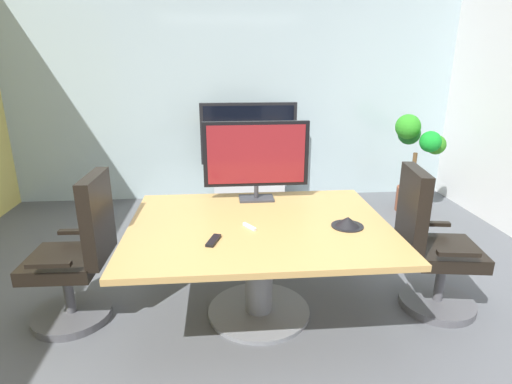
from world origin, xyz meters
name	(u,v)px	position (x,y,z in m)	size (l,w,h in m)	color
ground_plane	(254,323)	(0.00, 0.00, 0.00)	(6.88, 6.88, 0.00)	#515459
wall_back_glass_partition	(235,90)	(0.00, 2.94, 1.44)	(5.85, 0.10, 2.88)	#9EB2B7
conference_table	(259,246)	(0.05, 0.12, 0.55)	(1.81, 1.39, 0.72)	#B2894C
office_chair_left	(78,262)	(-1.23, 0.17, 0.46)	(0.60, 0.58, 1.09)	#4C4C51
office_chair_right	(431,252)	(1.33, 0.10, 0.46)	(0.63, 0.60, 1.09)	#4C4C51
tv_monitor	(256,156)	(0.08, 0.65, 1.08)	(0.84, 0.18, 0.64)	#333338
wall_display_unit	(249,171)	(0.15, 2.58, 0.44)	(1.20, 0.36, 1.31)	#B7BABC
potted_plant	(415,156)	(2.15, 2.16, 0.70)	(0.63, 0.70, 1.20)	brown
conference_phone	(348,222)	(0.65, 0.02, 0.76)	(0.22, 0.22, 0.07)	black
remote_control	(213,240)	(-0.26, -0.15, 0.73)	(0.05, 0.17, 0.02)	black
whiteboard_marker	(249,227)	(-0.02, 0.05, 0.73)	(0.13, 0.02, 0.02)	silver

